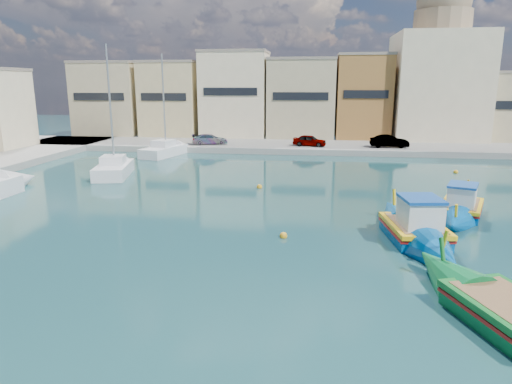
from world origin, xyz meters
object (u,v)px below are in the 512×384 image
(luzzu_blue_south, at_px, (512,319))
(yacht_midnorth, at_px, (118,167))
(luzzu_blue_cabin, at_px, (415,232))
(yacht_north, at_px, (173,149))
(luzzu_turquoise_cabin, at_px, (461,209))
(church_block, at_px, (438,71))

(luzzu_blue_south, distance_m, yacht_midnorth, 30.46)
(luzzu_blue_cabin, distance_m, yacht_midnorth, 24.62)
(yacht_north, xyz_separation_m, yacht_midnorth, (-1.34, -10.25, 0.01))
(luzzu_blue_cabin, xyz_separation_m, luzzu_blue_south, (1.24, -7.65, -0.10))
(luzzu_turquoise_cabin, xyz_separation_m, luzzu_blue_south, (-2.09, -12.15, -0.05))
(luzzu_turquoise_cabin, bearing_deg, yacht_north, 138.83)
(luzzu_turquoise_cabin, xyz_separation_m, luzzu_blue_cabin, (-3.33, -4.50, 0.06))
(luzzu_blue_south, bearing_deg, yacht_north, 122.59)
(luzzu_turquoise_cabin, xyz_separation_m, yacht_north, (-22.37, 19.56, 0.07))
(luzzu_turquoise_cabin, bearing_deg, church_block, 79.64)
(luzzu_turquoise_cabin, height_order, luzzu_blue_south, luzzu_turquoise_cabin)
(yacht_north, bearing_deg, luzzu_blue_cabin, -51.65)
(luzzu_turquoise_cabin, relative_size, luzzu_blue_cabin, 0.94)
(luzzu_turquoise_cabin, height_order, luzzu_blue_cabin, luzzu_blue_cabin)
(luzzu_blue_cabin, relative_size, yacht_midnorth, 0.89)
(yacht_north, bearing_deg, church_block, 23.96)
(yacht_north, relative_size, yacht_midnorth, 0.99)
(luzzu_turquoise_cabin, bearing_deg, luzzu_blue_cabin, -126.54)
(luzzu_turquoise_cabin, height_order, yacht_midnorth, yacht_midnorth)
(luzzu_blue_south, bearing_deg, yacht_midnorth, 135.21)
(luzzu_turquoise_cabin, height_order, yacht_north, yacht_north)
(luzzu_blue_cabin, relative_size, luzzu_blue_south, 0.95)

